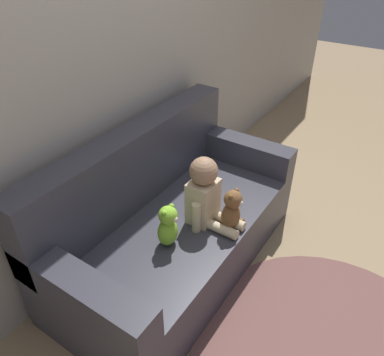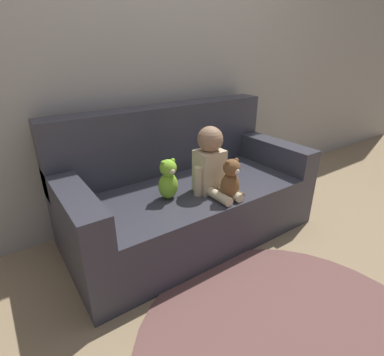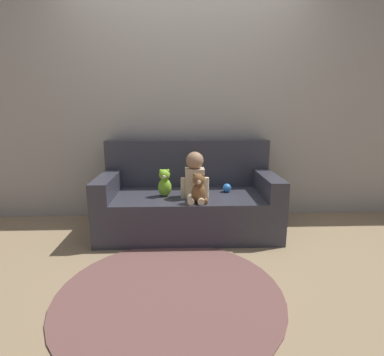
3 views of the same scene
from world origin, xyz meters
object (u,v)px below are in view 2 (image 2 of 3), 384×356
couch (185,192)px  teddy_bear_brown (231,181)px  person_baby (211,164)px  toy_ball (229,166)px  plush_toy_side (168,180)px

couch → teddy_bear_brown: 0.44m
couch → teddy_bear_brown: (0.08, -0.38, 0.21)m
couch → person_baby: couch is taller
person_baby → couch: bearing=104.3°
teddy_bear_brown → toy_ball: (0.30, 0.34, -0.08)m
plush_toy_side → toy_ball: plush_toy_side is taller
teddy_bear_brown → toy_ball: size_ratio=3.10×
teddy_bear_brown → person_baby: bearing=99.4°
person_baby → toy_ball: 0.40m
teddy_bear_brown → plush_toy_side: size_ratio=1.02×
couch → toy_ball: size_ratio=19.94×
teddy_bear_brown → plush_toy_side: (-0.30, 0.22, 0.00)m
plush_toy_side → toy_ball: 0.62m
person_baby → toy_ball: person_baby is taller
person_baby → toy_ball: size_ratio=5.00×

